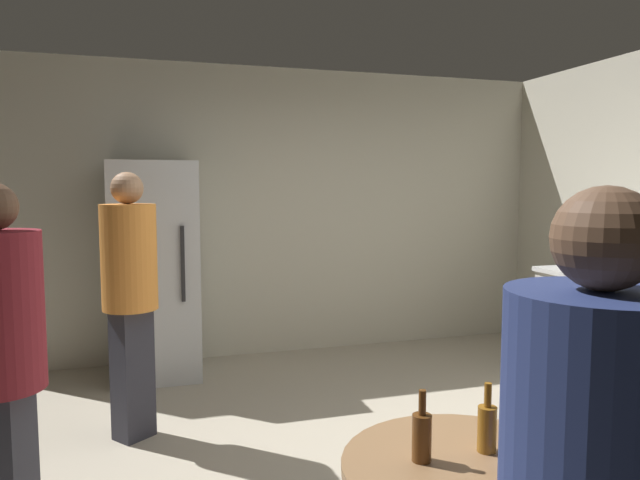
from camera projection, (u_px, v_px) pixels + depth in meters
wall_back at (284, 212)px, 5.58m from camera, size 5.32×0.06×2.70m
refrigerator at (155, 270)px, 4.86m from camera, size 0.70×0.68×1.80m
kettle at (603, 265)px, 4.68m from camera, size 0.24×0.17×0.18m
beer_bottle_amber at (487, 427)px, 1.90m from camera, size 0.06×0.06×0.23m
beer_bottle_brown at (422, 435)px, 1.84m from camera, size 0.06×0.06×0.23m
plastic_cup_blue at (514, 450)px, 1.80m from camera, size 0.08×0.08×0.11m
person_in_maroon_shirt at (0, 353)px, 2.30m from camera, size 0.42×0.42×1.62m
person_in_orange_shirt at (130, 285)px, 3.64m from camera, size 0.48×0.48×1.69m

